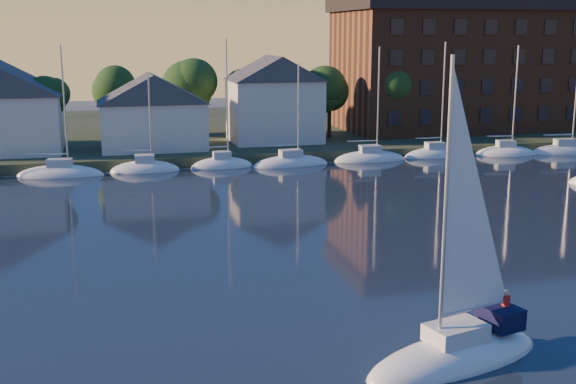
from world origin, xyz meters
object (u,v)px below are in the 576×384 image
object	(u,v)px
clubhouse_centre	(152,110)
hero_sailboat	(458,348)
condo_block	(458,61)
clubhouse_east	(274,98)

from	to	relation	value
clubhouse_centre	hero_sailboat	world-z (taller)	hero_sailboat
clubhouse_centre	hero_sailboat	bearing A→B (deg)	-81.17
hero_sailboat	condo_block	bearing A→B (deg)	-131.33
condo_block	clubhouse_east	bearing A→B (deg)	-167.11
condo_block	hero_sailboat	xyz separation A→B (m)	(-31.60, -62.06, -9.22)
clubhouse_east	condo_block	xyz separation A→B (m)	(26.00, 5.95, 3.79)
clubhouse_centre	hero_sailboat	distance (m)	54.95
clubhouse_centre	clubhouse_east	xyz separation A→B (m)	(14.00, 2.00, 0.87)
condo_block	clubhouse_centre	bearing A→B (deg)	-168.76
hero_sailboat	clubhouse_east	bearing A→B (deg)	-110.04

